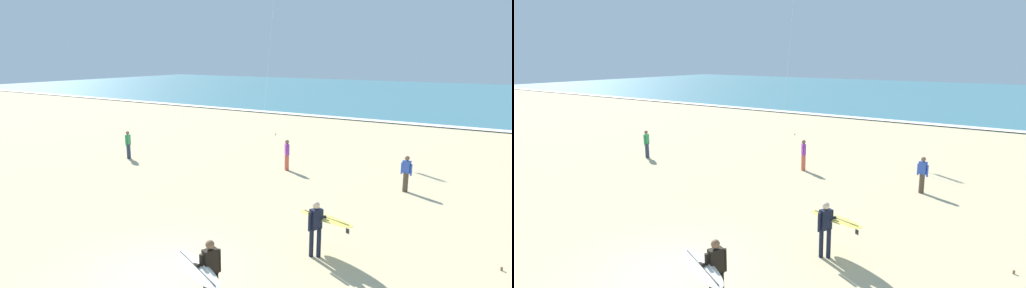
# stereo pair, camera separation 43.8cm
# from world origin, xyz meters

# --- Properties ---
(ground_plane) EXTENTS (160.00, 160.00, 0.00)m
(ground_plane) POSITION_xyz_m (0.00, 0.00, 0.00)
(ground_plane) COLOR #CCB789
(ocean_water) EXTENTS (160.00, 60.00, 0.08)m
(ocean_water) POSITION_xyz_m (0.00, 59.55, 0.04)
(ocean_water) COLOR teal
(ocean_water) RESTS_ON ground
(shoreline_foam) EXTENTS (160.00, 1.26, 0.01)m
(shoreline_foam) POSITION_xyz_m (0.00, 29.85, 0.09)
(shoreline_foam) COLOR white
(shoreline_foam) RESTS_ON ocean_water
(surfer_lead) EXTENTS (2.01, 1.27, 1.71)m
(surfer_lead) POSITION_xyz_m (2.18, -0.51, 1.04)
(surfer_lead) COLOR black
(surfer_lead) RESTS_ON ground
(surfer_trailing) EXTENTS (2.19, 1.37, 1.71)m
(surfer_trailing) POSITION_xyz_m (3.29, 3.44, 1.04)
(surfer_trailing) COLOR black
(surfer_trailing) RESTS_ON ground
(bystander_blue_top) EXTENTS (0.49, 0.25, 1.59)m
(bystander_blue_top) POSITION_xyz_m (4.02, 10.92, 0.81)
(bystander_blue_top) COLOR #4C3D2D
(bystander_blue_top) RESTS_ON ground
(bystander_purple_top) EXTENTS (0.35, 0.40, 1.59)m
(bystander_purple_top) POSITION_xyz_m (-1.97, 11.29, 0.81)
(bystander_purple_top) COLOR #D8593F
(bystander_purple_top) RESTS_ON ground
(bystander_green_top) EXTENTS (0.28, 0.47, 1.59)m
(bystander_green_top) POSITION_xyz_m (-10.79, 8.70, 0.81)
(bystander_green_top) COLOR #2D334C
(bystander_green_top) RESTS_ON ground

